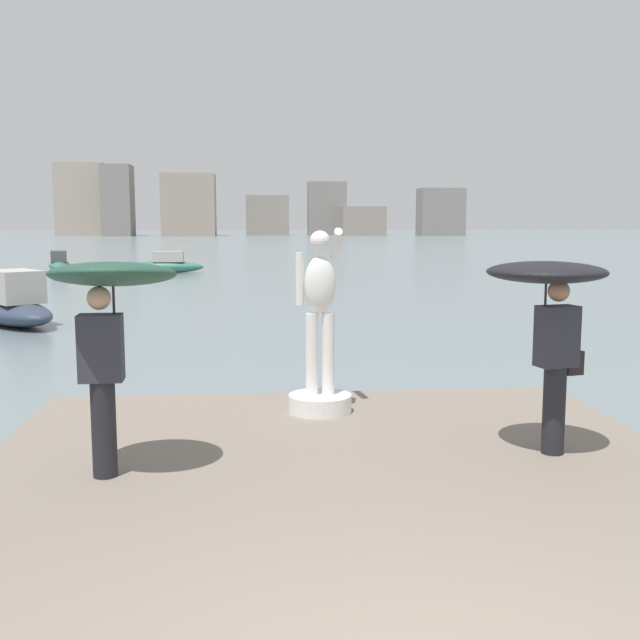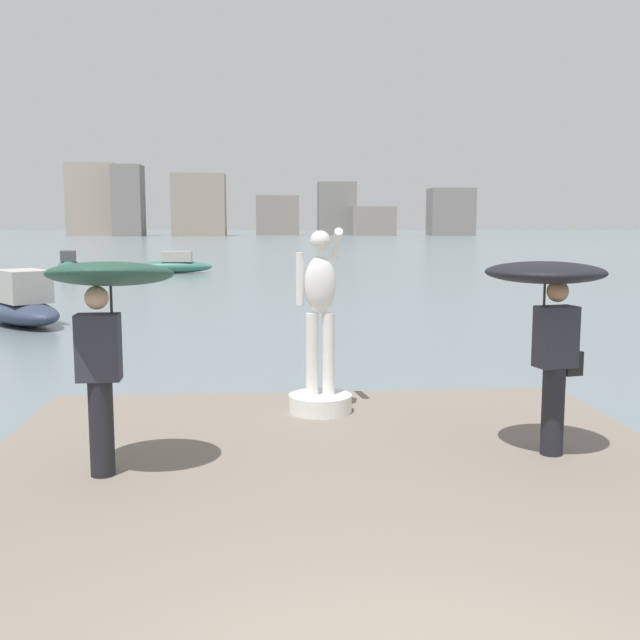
% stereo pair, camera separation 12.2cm
% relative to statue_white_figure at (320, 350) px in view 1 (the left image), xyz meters
% --- Properties ---
extents(ground_plane, '(400.00, 400.00, 0.00)m').
position_rel_statue_white_figure_xyz_m(ground_plane, '(-0.02, 33.98, -1.16)').
color(ground_plane, slate).
extents(pier, '(6.82, 10.09, 0.40)m').
position_rel_statue_white_figure_xyz_m(pier, '(-0.02, -3.98, -0.96)').
color(pier, slate).
rests_on(pier, ground).
extents(statue_white_figure, '(0.77, 0.94, 2.22)m').
position_rel_statue_white_figure_xyz_m(statue_white_figure, '(0.00, 0.00, 0.00)').
color(statue_white_figure, white).
rests_on(statue_white_figure, pier).
extents(onlooker_left, '(1.14, 1.16, 2.00)m').
position_rel_statue_white_figure_xyz_m(onlooker_left, '(-2.07, -2.12, 0.81)').
color(onlooker_left, black).
rests_on(onlooker_left, pier).
extents(onlooker_right, '(1.37, 1.37, 1.91)m').
position_rel_statue_white_figure_xyz_m(onlooker_right, '(2.07, -1.85, 0.79)').
color(onlooker_right, black).
rests_on(onlooker_right, pier).
extents(boat_far, '(2.19, 5.05, 1.11)m').
position_rel_statue_white_figure_xyz_m(boat_far, '(-11.36, 33.90, -0.76)').
color(boat_far, '#336B5B').
rests_on(boat_far, ground).
extents(boat_leftward, '(3.54, 4.07, 1.45)m').
position_rel_statue_white_figure_xyz_m(boat_leftward, '(-7.01, 11.27, -0.65)').
color(boat_leftward, '#2D384C').
rests_on(boat_leftward, ground).
extents(boat_rightward, '(4.29, 1.05, 1.15)m').
position_rel_statue_white_figure_xyz_m(boat_rightward, '(-5.35, 31.07, -0.74)').
color(boat_rightward, '#336B5B').
rests_on(boat_rightward, ground).
extents(distant_skyline, '(78.28, 11.90, 13.81)m').
position_rel_statue_white_figure_xyz_m(distant_skyline, '(-4.27, 137.81, 4.31)').
color(distant_skyline, '#A89989').
rests_on(distant_skyline, ground).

